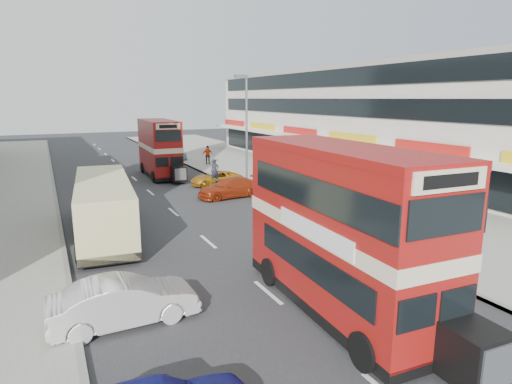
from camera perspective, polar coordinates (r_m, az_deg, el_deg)
ground at (r=13.74m, az=5.58°, el=-16.20°), size 160.00×160.00×0.00m
road_surface at (r=31.60m, az=-13.68°, el=-0.06°), size 12.00×90.00×0.01m
pavement_right at (r=36.00m, az=5.28°, el=1.83°), size 12.00×90.00×0.15m
kerb_left at (r=30.93m, az=-24.78°, el=-0.98°), size 0.20×90.00×0.16m
kerb_right at (r=33.37m, az=-3.42°, el=1.03°), size 0.20×90.00×0.16m
commercial_row at (r=41.70m, az=13.46°, el=9.36°), size 9.90×46.20×9.30m
street_lamp at (r=31.12m, az=-1.38°, el=8.99°), size 1.00×0.20×8.12m
bus_main at (r=13.46m, az=11.18°, el=-4.86°), size 2.86×9.17×5.00m
bus_second at (r=37.74m, az=-12.54°, el=5.66°), size 2.54×8.40×4.59m
coach at (r=22.19m, az=-19.33°, el=-1.60°), size 3.28×9.74×2.53m
car_left_front at (r=13.66m, az=-16.92°, el=-13.58°), size 4.30×1.58×1.41m
car_right_a at (r=29.15m, az=-3.37°, el=0.56°), size 4.62×2.14×1.31m
car_right_b at (r=33.24m, az=-5.26°, el=1.78°), size 4.06×2.14×1.09m
car_right_c at (r=46.31m, az=-11.27°, el=4.62°), size 3.66×1.73×1.21m
pedestrian_near at (r=29.10m, az=5.21°, el=1.42°), size 0.85×0.82×1.91m
pedestrian_far at (r=43.24m, az=-6.38°, el=4.87°), size 1.13×0.60×1.83m
cyclist at (r=32.35m, az=-5.40°, el=1.90°), size 0.67×1.53×2.14m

